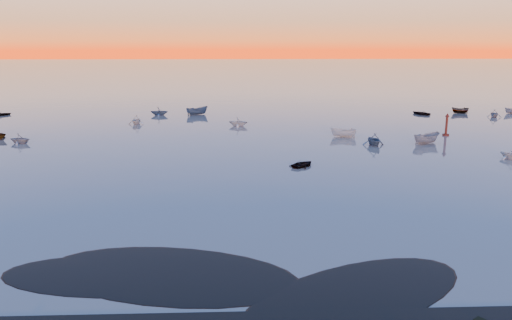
{
  "coord_description": "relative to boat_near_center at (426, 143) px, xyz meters",
  "views": [
    {
      "loc": [
        -1.01,
        -26.78,
        13.91
      ],
      "look_at": [
        1.12,
        28.0,
        0.93
      ],
      "focal_mm": 35.0,
      "sensor_mm": 36.0,
      "label": 1
    }
  ],
  "objects": [
    {
      "name": "moored_fleet",
      "position": [
        -25.61,
        11.93,
        0.0
      ],
      "size": [
        124.0,
        58.0,
        1.2
      ],
      "primitive_type": null,
      "color": "silver",
      "rests_on": "ground"
    },
    {
      "name": "ground",
      "position": [
        -25.61,
        58.93,
        0.0
      ],
      "size": [
        600.0,
        600.0,
        0.0
      ],
      "primitive_type": "plane",
      "color": "#6F665C",
      "rests_on": "ground"
    },
    {
      "name": "boat_near_right",
      "position": [
        -7.67,
        -0.87,
        0.0
      ],
      "size": [
        3.97,
        2.26,
        1.31
      ],
      "primitive_type": "imported",
      "rotation": [
        0.0,
        0.0,
        3.3
      ],
      "color": "#364E68",
      "rests_on": "ground"
    },
    {
      "name": "channel_marker",
      "position": [
        5.33,
        6.07,
        1.4
      ],
      "size": [
        1.0,
        1.0,
        3.54
      ],
      "color": "#48170F",
      "rests_on": "ground"
    },
    {
      "name": "boat_near_center",
      "position": [
        0.0,
        0.0,
        0.0
      ],
      "size": [
        3.3,
        4.74,
        1.51
      ],
      "primitive_type": "imported",
      "rotation": [
        0.0,
        0.0,
        1.94
      ],
      "color": "slate",
      "rests_on": "ground"
    },
    {
      "name": "mud_lobes",
      "position": [
        -25.61,
        -42.07,
        0.01
      ],
      "size": [
        140.0,
        6.0,
        0.07
      ],
      "primitive_type": null,
      "color": "black",
      "rests_on": "ground"
    }
  ]
}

